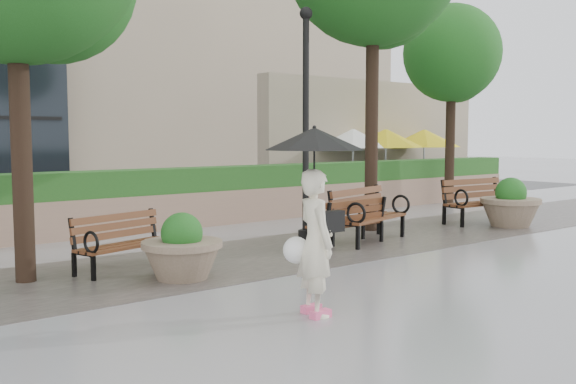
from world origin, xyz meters
TOP-DOWN VIEW (x-y plane):
  - ground at (0.00, 0.00)m, footprint 100.00×100.00m
  - cobble_strip at (0.00, 3.00)m, footprint 28.00×3.20m
  - hedge_wall at (0.00, 7.00)m, footprint 24.00×0.80m
  - cafe_wall at (9.50, 10.00)m, footprint 10.00×0.60m
  - cafe_hedge at (9.00, 7.80)m, footprint 8.00×0.50m
  - asphalt_street at (0.00, 11.00)m, footprint 40.00×7.00m
  - bench_1 at (-3.10, 3.28)m, footprint 1.73×1.04m
  - bench_2 at (1.14, 2.78)m, footprint 1.72×0.81m
  - bench_3 at (1.79, 2.83)m, footprint 2.08×1.27m
  - bench_4 at (5.81, 3.08)m, footprint 2.02×0.94m
  - planter_left at (-2.73, 2.19)m, footprint 1.17×1.17m
  - planter_right at (5.85, 2.28)m, footprint 1.35×1.35m
  - lamppost at (0.54, 3.27)m, footprint 0.28×0.28m
  - tree_2 at (8.55, 6.02)m, footprint 3.02×2.85m
  - patio_umb_white at (7.54, 9.16)m, footprint 2.50×2.50m
  - patio_umb_yellow_a at (8.69, 8.79)m, footprint 2.50×2.50m
  - patio_umb_yellow_b at (10.46, 8.61)m, footprint 2.50×2.50m
  - pedestrian at (-2.43, -0.39)m, footprint 1.18×1.18m

SIDE VIEW (x-z plane):
  - ground at x=0.00m, z-range 0.00..0.00m
  - asphalt_street at x=0.00m, z-range 0.00..0.00m
  - cobble_strip at x=0.00m, z-range 0.00..0.01m
  - bench_1 at x=-3.10m, z-range -0.18..0.69m
  - bench_2 at x=1.14m, z-range -0.18..0.71m
  - bench_3 at x=1.79m, z-range -0.21..0.84m
  - bench_4 at x=5.81m, z-range -0.21..0.84m
  - planter_left at x=-2.73m, z-range -0.11..0.87m
  - planter_right at x=5.85m, z-range -0.12..1.01m
  - cafe_hedge at x=9.00m, z-range 0.00..0.90m
  - hedge_wall at x=0.00m, z-range -0.01..1.34m
  - pedestrian at x=-2.43m, z-range 0.24..2.41m
  - lamppost at x=0.54m, z-range -0.25..4.20m
  - patio_umb_white at x=7.54m, z-range 0.84..3.14m
  - patio_umb_yellow_a at x=8.69m, z-range 0.84..3.14m
  - patio_umb_yellow_b at x=10.46m, z-range 0.84..3.14m
  - cafe_wall at x=9.50m, z-range 0.00..4.00m
  - tree_2 at x=8.55m, z-range 1.41..7.33m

